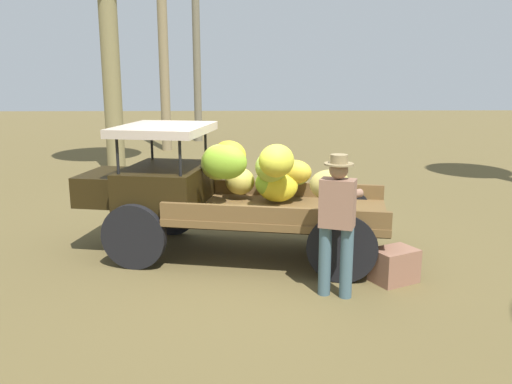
% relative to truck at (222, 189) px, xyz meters
% --- Properties ---
extents(ground_plane, '(60.00, 60.00, 0.00)m').
position_rel_truck_xyz_m(ground_plane, '(-0.37, 0.16, -0.97)').
color(ground_plane, brown).
extents(truck, '(4.64, 2.45, 1.89)m').
position_rel_truck_xyz_m(truck, '(0.00, 0.00, 0.00)').
color(truck, black).
rests_on(truck, ground).
extents(farmer, '(0.56, 0.52, 1.72)m').
position_rel_truck_xyz_m(farmer, '(-1.40, 1.61, 0.02)').
color(farmer, '#435F6A').
rests_on(farmer, ground).
extents(wooden_crate, '(0.67, 0.60, 0.44)m').
position_rel_truck_xyz_m(wooden_crate, '(-2.24, 1.20, -0.75)').
color(wooden_crate, '#8E6049').
rests_on(wooden_crate, ground).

